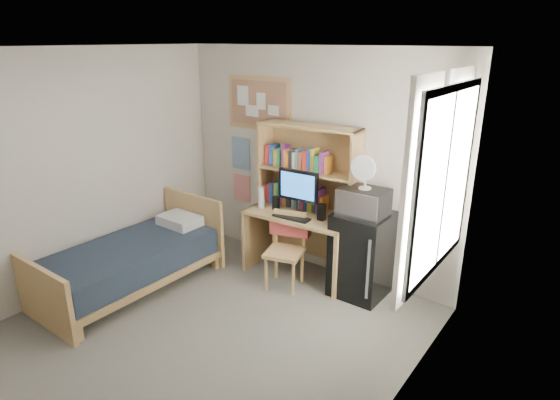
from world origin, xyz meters
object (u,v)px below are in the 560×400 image
Objects in this scene: bulletin_board at (259,103)px; microwave at (364,202)px; mini_fridge at (362,254)px; desk_chair at (284,252)px; speaker_left at (276,203)px; desk_fan at (366,174)px; monitor at (298,193)px; desk at (300,244)px; bed at (130,267)px; speaker_right at (322,212)px.

bulletin_board is 1.85m from microwave.
bulletin_board is at bearing 170.44° from mini_fridge.
speaker_left reaches higher than desk_chair.
microwave is at bearing 0.00° from desk_fan.
desk_fan is at bearing -90.00° from mini_fridge.
monitor is at bearing -172.62° from mini_fridge.
desk is at bearing -178.54° from microwave.
speaker_left is (0.55, -0.39, -1.06)m from bulletin_board.
monitor reaches higher than desk.
speaker_left reaches higher than bed.
microwave is (1.61, -0.30, -0.85)m from bulletin_board.
mini_fridge is at bearing -0.43° from desk.
bed is 11.80× the size of speaker_left.
desk is at bearing 90.00° from monitor.
desk reaches higher than bed.
bulletin_board is at bearing 159.47° from speaker_right.
desk_chair is (0.02, -0.35, 0.04)m from desk.
speaker_left is 1.19m from desk_fan.
mini_fridge is 5.84× the size of speaker_left.
desk is at bearing -178.54° from desk_fan.
bulletin_board is 1.73m from desk_fan.
microwave reaches higher than desk.
mini_fridge is 1.80× the size of monitor.
desk_chair is 1.65× the size of monitor.
monitor reaches higher than bed.
mini_fridge is 0.90m from desk_fan.
microwave is (2.11, 1.41, 0.81)m from bed.
bulletin_board is at bearing 74.35° from bed.
speaker_right is at bearing 39.98° from bed.
desk is 2.65× the size of microwave.
bed is at bearing -106.34° from bulletin_board.
desk is 1.45× the size of desk_chair.
bulletin_board is 1.25m from speaker_left.
microwave is at bearing 34.30° from bed.
microwave is at bearing -90.00° from mini_fridge.
desk_chair is at bearing -152.77° from mini_fridge.
speaker_right is (1.14, -0.36, -1.05)m from bulletin_board.
bed is 10.36× the size of speaker_right.
monitor is at bearing 45.35° from bed.
microwave is at bearing 4.15° from speaker_right.
mini_fridge is 2.56m from bed.
desk_fan is at bearing 1.83° from speaker_left.
desk_chair is 0.84m from mini_fridge.
monitor is (-0.02, 0.29, 0.61)m from desk_chair.
desk is 1.25m from desk_fan.
mini_fridge reaches higher than desk_chair.
speaker_right is at bearing -17.44° from bulletin_board.
monitor is at bearing 77.31° from desk_chair.
microwave reaches higher than mini_fridge.
desk is 0.35m from desk_chair.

